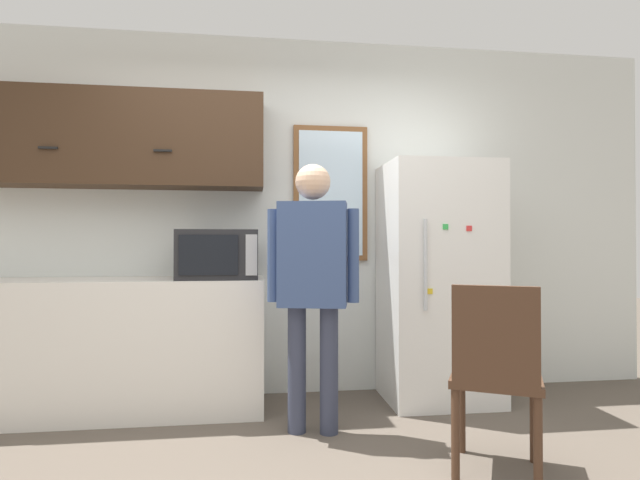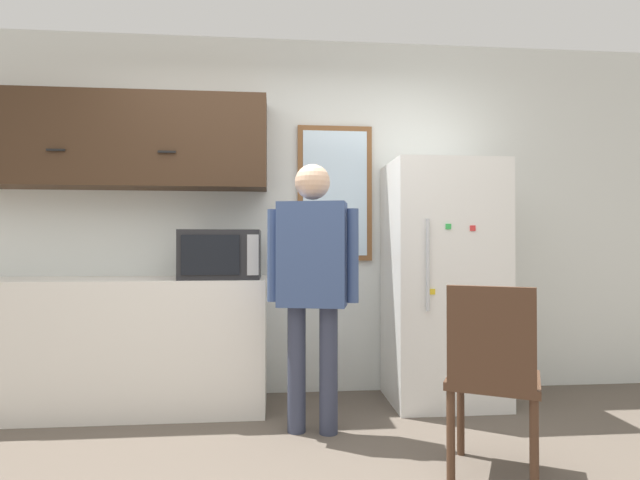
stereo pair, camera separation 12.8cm
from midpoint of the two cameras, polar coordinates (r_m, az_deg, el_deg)
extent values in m
cube|color=silver|center=(3.84, -3.37, 2.83)|extent=(6.00, 0.06, 2.70)
cube|color=silver|center=(3.71, -21.75, -11.02)|extent=(2.08, 0.60, 0.89)
cube|color=#3D2819|center=(3.86, -21.05, 10.48)|extent=(2.08, 0.31, 0.66)
cube|color=black|center=(3.80, -27.12, 9.16)|extent=(0.12, 0.01, 0.01)
cube|color=black|center=(3.60, -16.13, 9.67)|extent=(0.12, 0.01, 0.01)
cube|color=#232326|center=(3.46, -10.16, -1.63)|extent=(0.53, 0.41, 0.33)
cube|color=black|center=(3.25, -11.32, -1.68)|extent=(0.37, 0.01, 0.26)
cube|color=#B2B2B2|center=(3.23, -6.56, -1.70)|extent=(0.07, 0.01, 0.26)
cylinder|color=#33384C|center=(3.09, -1.48, -14.50)|extent=(0.11, 0.11, 0.75)
cylinder|color=#33384C|center=(3.07, 2.21, -14.61)|extent=(0.11, 0.11, 0.75)
cube|color=#384C7A|center=(2.99, 0.36, -1.64)|extent=(0.44, 0.31, 0.62)
sphere|color=#D8AD8C|center=(3.01, 0.36, 6.65)|extent=(0.21, 0.21, 0.21)
cylinder|color=#384C7A|center=(3.03, -4.18, -1.76)|extent=(0.07, 0.07, 0.56)
cylinder|color=#384C7A|center=(2.97, 4.99, -1.78)|extent=(0.07, 0.07, 0.56)
cube|color=white|center=(3.71, 14.82, -4.66)|extent=(0.78, 0.62, 1.71)
cylinder|color=silver|center=(3.32, 13.30, -2.77)|extent=(0.02, 0.02, 0.60)
cube|color=yellow|center=(3.36, 13.79, -5.76)|extent=(0.04, 0.01, 0.04)
cube|color=red|center=(3.45, 18.08, 1.29)|extent=(0.04, 0.01, 0.04)
cube|color=green|center=(3.39, 15.51, 1.50)|extent=(0.04, 0.01, 0.04)
cube|color=#472D1E|center=(2.69, 20.57, -14.76)|extent=(0.57, 0.57, 0.04)
cylinder|color=#472D1E|center=(2.92, 24.45, -18.45)|extent=(0.04, 0.04, 0.44)
cylinder|color=#472D1E|center=(2.94, 17.05, -18.40)|extent=(0.04, 0.04, 0.44)
cylinder|color=#472D1E|center=(2.58, 24.69, -20.88)|extent=(0.04, 0.04, 0.44)
cylinder|color=#472D1E|center=(2.60, 16.19, -20.80)|extent=(0.04, 0.04, 0.44)
cube|color=#472D1E|center=(2.45, 20.37, -10.26)|extent=(0.36, 0.22, 0.45)
cube|color=brown|center=(3.85, 2.65, 5.35)|extent=(0.57, 0.04, 1.03)
cube|color=silver|center=(3.83, 2.69, 5.38)|extent=(0.49, 0.01, 0.95)
camera|label=1|loc=(0.06, -88.80, -0.01)|focal=28.00mm
camera|label=2|loc=(0.06, 91.20, 0.01)|focal=28.00mm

